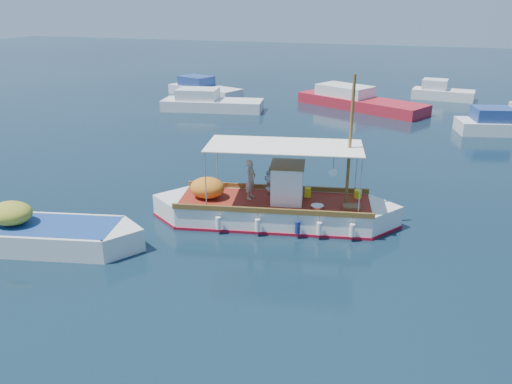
% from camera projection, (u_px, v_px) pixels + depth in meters
% --- Properties ---
extents(ground, '(160.00, 160.00, 0.00)m').
position_uv_depth(ground, '(290.00, 231.00, 18.10)').
color(ground, black).
rests_on(ground, ground).
extents(fishing_caique, '(9.21, 3.74, 5.72)m').
position_uv_depth(fishing_caique, '(273.00, 209.00, 18.67)').
color(fishing_caique, white).
rests_on(fishing_caique, ground).
extents(dinghy, '(7.13, 3.11, 1.78)m').
position_uv_depth(dinghy, '(38.00, 236.00, 16.86)').
color(dinghy, white).
rests_on(dinghy, ground).
extents(bg_boat_nw, '(7.74, 3.62, 1.80)m').
position_uv_depth(bg_boat_nw, '(209.00, 104.00, 37.40)').
color(bg_boat_nw, silver).
rests_on(bg_boat_nw, ground).
extents(bg_boat_n, '(10.34, 7.13, 1.80)m').
position_uv_depth(bg_boat_n, '(357.00, 102.00, 38.18)').
color(bg_boat_n, '#A91C29').
rests_on(bg_boat_n, ground).
extents(bg_boat_ne, '(5.94, 3.39, 1.80)m').
position_uv_depth(bg_boat_ne, '(502.00, 125.00, 31.00)').
color(bg_boat_ne, silver).
rests_on(bg_boat_ne, ground).
extents(bg_boat_far_w, '(7.17, 4.60, 1.80)m').
position_uv_depth(bg_boat_far_w, '(203.00, 90.00, 43.06)').
color(bg_boat_far_w, silver).
rests_on(bg_boat_far_w, ground).
extents(bg_boat_far_n, '(5.05, 2.56, 1.80)m').
position_uv_depth(bg_boat_far_n, '(441.00, 93.00, 41.55)').
color(bg_boat_far_n, silver).
rests_on(bg_boat_far_n, ground).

